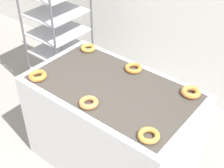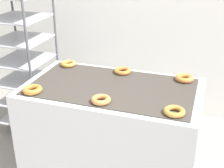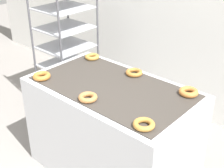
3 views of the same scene
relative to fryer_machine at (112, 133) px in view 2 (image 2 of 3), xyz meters
The scene contains 9 objects.
wall_back 1.72m from the fryer_machine, 90.01° to the left, with size 8.00×0.05×2.80m.
fryer_machine is the anchor object (origin of this frame).
baking_rack_cart 1.34m from the fryer_machine, 157.23° to the left, with size 0.54×0.59×1.68m.
donut_near_left 0.81m from the fryer_machine, 151.51° to the right, with size 0.16×0.16×0.05m, color #B16C2C.
donut_near_center 0.57m from the fryer_machine, 87.90° to the right, with size 0.15×0.15×0.04m, color #B0723D.
donut_near_right 0.80m from the fryer_machine, 28.10° to the right, with size 0.15×0.15×0.04m, color #B27A33.
donut_far_left 0.80m from the fryer_machine, 150.45° to the left, with size 0.15×0.15×0.04m, color #AB7A35.
donut_far_center 0.57m from the fryer_machine, 90.05° to the left, with size 0.16×0.16×0.04m, color #A7692C.
donut_far_right 0.80m from the fryer_machine, 28.73° to the left, with size 0.16×0.16×0.05m, color #B96F33.
Camera 2 is at (0.74, -1.55, 2.03)m, focal length 50.00 mm.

